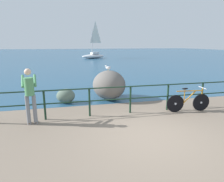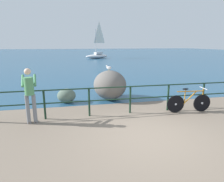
# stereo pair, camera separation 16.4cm
# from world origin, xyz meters

# --- Properties ---
(ground_plane) EXTENTS (120.00, 120.00, 0.10)m
(ground_plane) POSITION_xyz_m (0.00, 20.00, -0.05)
(ground_plane) COLOR #756656
(sea_surface) EXTENTS (120.00, 90.00, 0.01)m
(sea_surface) POSITION_xyz_m (0.00, 48.22, 0.00)
(sea_surface) COLOR navy
(sea_surface) RESTS_ON ground_plane
(promenade_railing) EXTENTS (9.08, 0.07, 1.02)m
(promenade_railing) POSITION_xyz_m (0.00, 1.98, 0.64)
(promenade_railing) COLOR black
(promenade_railing) RESTS_ON ground_plane
(bicycle) EXTENTS (1.70, 0.48, 0.92)m
(bicycle) POSITION_xyz_m (2.18, 1.63, 0.39)
(bicycle) COLOR black
(bicycle) RESTS_ON ground_plane
(person_at_railing) EXTENTS (0.51, 0.66, 1.78)m
(person_at_railing) POSITION_xyz_m (-3.38, 1.70, 0.99)
(person_at_railing) COLOR slate
(person_at_railing) RESTS_ON ground_plane
(breakwater_boulder_main) EXTENTS (1.49, 1.70, 1.32)m
(breakwater_boulder_main) POSITION_xyz_m (-0.35, 4.03, 0.66)
(breakwater_boulder_main) COLOR #605B56
(breakwater_boulder_main) RESTS_ON ground
(breakwater_boulder_left) EXTENTS (0.79, 0.69, 0.61)m
(breakwater_boulder_left) POSITION_xyz_m (-2.32, 3.83, 0.31)
(breakwater_boulder_left) COLOR #546658
(breakwater_boulder_left) RESTS_ON ground
(seagull) EXTENTS (0.28, 0.30, 0.23)m
(seagull) POSITION_xyz_m (-0.39, 4.07, 1.46)
(seagull) COLOR gold
(seagull) RESTS_ON breakwater_boulder_main
(sailboat) EXTENTS (4.52, 3.13, 6.16)m
(sailboat) POSITION_xyz_m (2.45, 29.54, 0.71)
(sailboat) COLOR white
(sailboat) RESTS_ON sea_surface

